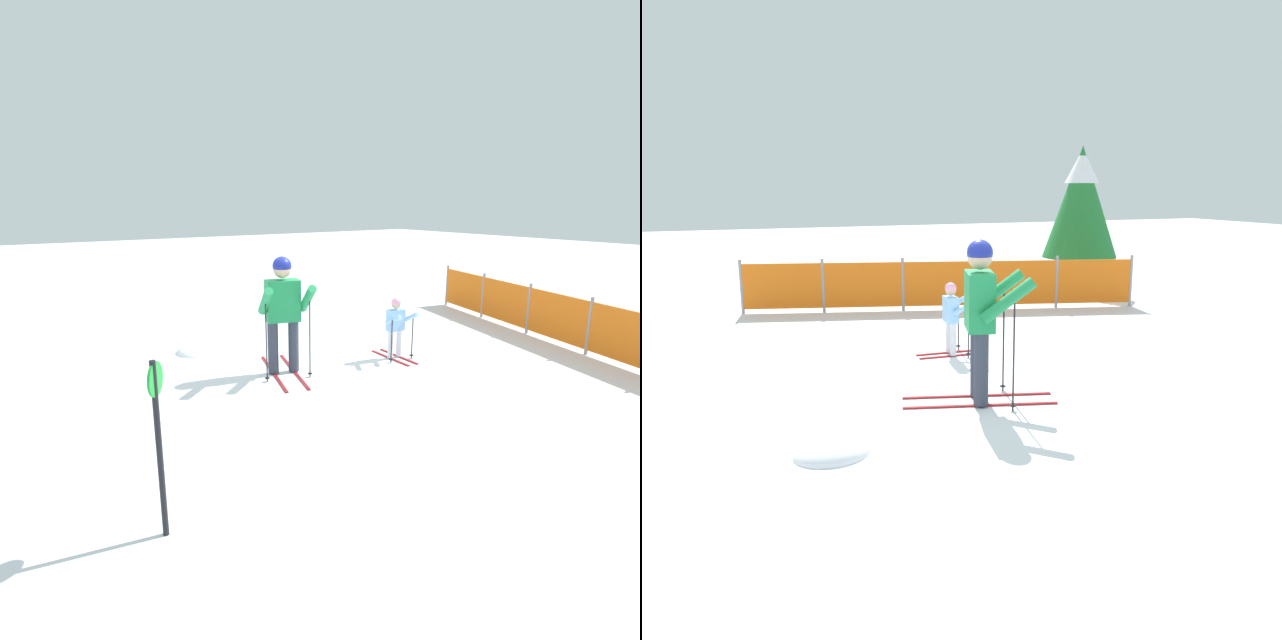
{
  "view_description": "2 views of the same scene",
  "coord_description": "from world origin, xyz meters",
  "views": [
    {
      "loc": [
        6.56,
        -4.02,
        2.68
      ],
      "look_at": [
        -0.08,
        0.45,
        0.76
      ],
      "focal_mm": 28.0,
      "sensor_mm": 36.0,
      "label": 1
    },
    {
      "loc": [
        -2.73,
        -6.52,
        2.44
      ],
      "look_at": [
        0.02,
        0.39,
        0.82
      ],
      "focal_mm": 35.0,
      "sensor_mm": 36.0,
      "label": 2
    }
  ],
  "objects": [
    {
      "name": "trail_marker",
      "position": [
        2.88,
        -3.07,
        0.93
      ],
      "size": [
        0.24,
        0.18,
        1.5
      ],
      "color": "black",
      "rests_on": "ground_plane"
    },
    {
      "name": "skier_adult",
      "position": [
        -0.01,
        -0.29,
        1.11
      ],
      "size": [
        1.79,
        0.96,
        1.86
      ],
      "rotation": [
        0.0,
        0.0,
        -0.28
      ],
      "color": "maroon",
      "rests_on": "ground_plane"
    },
    {
      "name": "ground_plane",
      "position": [
        0.0,
        0.0,
        0.0
      ],
      "size": [
        60.0,
        60.0,
        0.0
      ],
      "primitive_type": "plane",
      "color": "white"
    },
    {
      "name": "snow_mound",
      "position": [
        -1.87,
        -1.09,
        0.0
      ],
      "size": [
        0.72,
        0.61,
        0.29
      ],
      "primitive_type": "ellipsoid",
      "color": "white",
      "rests_on": "ground_plane"
    },
    {
      "name": "safety_fence",
      "position": [
        1.4,
        4.91,
        0.52
      ],
      "size": [
        7.45,
        2.18,
        1.04
      ],
      "rotation": [
        0.0,
        0.0,
        -0.28
      ],
      "color": "gray",
      "rests_on": "ground_plane"
    },
    {
      "name": "skier_child",
      "position": [
        0.39,
        1.71,
        0.62
      ],
      "size": [
        1.01,
        0.52,
        1.07
      ],
      "rotation": [
        0.0,
        0.0,
        -0.05
      ],
      "color": "maroon",
      "rests_on": "ground_plane"
    }
  ]
}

